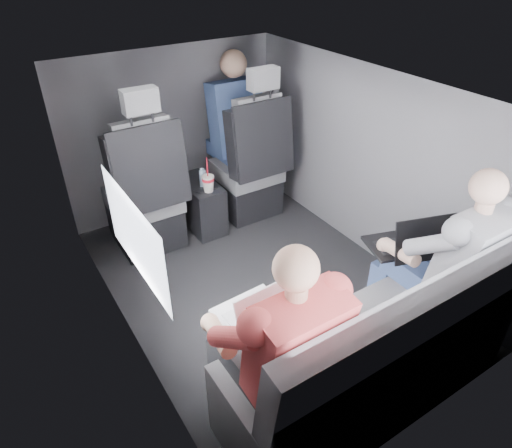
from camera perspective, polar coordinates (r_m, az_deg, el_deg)
floor at (r=3.19m, az=0.51°, el=-7.51°), size 2.60×2.60×0.00m
ceiling at (r=2.53m, az=0.67°, el=16.45°), size 2.60×2.60×0.00m
panel_left at (r=2.50m, az=-17.00°, el=-2.64°), size 0.02×2.60×1.35m
panel_right at (r=3.32m, az=13.80°, el=7.17°), size 0.02×2.60×1.35m
panel_front at (r=3.84m, az=-10.30°, el=11.18°), size 1.80×0.02×1.35m
panel_back at (r=2.06m, az=21.29°, el=-12.50°), size 1.80×0.02×1.35m
side_window at (r=2.13m, az=-14.96°, el=-1.55°), size 0.02×0.75×0.42m
seatbelt at (r=3.47m, az=0.76°, el=11.53°), size 0.35×0.11×0.59m
front_seat_left at (r=3.43m, az=-13.57°, el=2.87°), size 0.52×0.58×1.26m
front_seat_right at (r=3.76m, az=-0.71°, el=6.66°), size 0.52×0.58×1.26m
center_console at (r=3.70m, az=-6.94°, el=2.40°), size 0.24×0.48×0.41m
rear_bench at (r=2.41m, az=15.03°, el=-15.51°), size 1.60×0.57×0.92m
soda_cup at (r=3.45m, az=-6.00°, el=5.13°), size 0.09×0.09×0.28m
water_bottle at (r=3.52m, az=-6.69°, el=5.70°), size 0.05×0.05×0.15m
laptop_white at (r=2.08m, az=0.08°, el=-10.84°), size 0.33×0.31×0.24m
laptop_black at (r=2.61m, az=18.53°, el=-2.24°), size 0.41×0.41×0.25m
passenger_rear_left at (r=1.96m, az=2.44°, el=-15.07°), size 0.47×0.60×1.18m
passenger_rear_right at (r=2.58m, az=22.51°, el=-4.28°), size 0.48×0.60×1.18m
passenger_front_right at (r=3.83m, az=-2.64°, el=12.96°), size 0.42×0.42×0.88m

